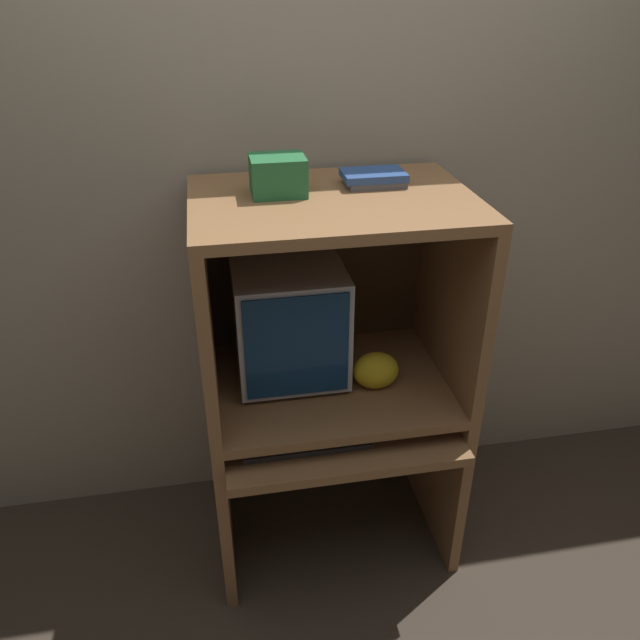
% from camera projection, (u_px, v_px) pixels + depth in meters
% --- Properties ---
extents(ground_plane, '(12.00, 12.00, 0.00)m').
position_uv_depth(ground_plane, '(346.00, 589.00, 2.40)').
color(ground_plane, '#3D3328').
extents(wall_back, '(6.00, 0.06, 2.60)m').
position_uv_depth(wall_back, '(313.00, 204.00, 2.37)').
color(wall_back, gray).
rests_on(wall_back, ground_plane).
extents(desk_base, '(0.91, 0.72, 0.65)m').
position_uv_depth(desk_base, '(333.00, 460.00, 2.43)').
color(desk_base, brown).
rests_on(desk_base, ground_plane).
extents(desk_monitor_shelf, '(0.91, 0.65, 0.10)m').
position_uv_depth(desk_monitor_shelf, '(331.00, 385.00, 2.32)').
color(desk_monitor_shelf, brown).
rests_on(desk_monitor_shelf, desk_base).
extents(hutch_upper, '(0.91, 0.65, 0.70)m').
position_uv_depth(hutch_upper, '(330.00, 264.00, 2.11)').
color(hutch_upper, brown).
rests_on(hutch_upper, desk_monitor_shelf).
extents(crt_monitor, '(0.39, 0.39, 0.44)m').
position_uv_depth(crt_monitor, '(289.00, 321.00, 2.24)').
color(crt_monitor, '#B2B2B7').
rests_on(crt_monitor, desk_monitor_shelf).
extents(keyboard, '(0.44, 0.14, 0.03)m').
position_uv_depth(keyboard, '(306.00, 441.00, 2.14)').
color(keyboard, '#2D2D30').
rests_on(keyboard, desk_base).
extents(mouse, '(0.08, 0.05, 0.03)m').
position_uv_depth(mouse, '(386.00, 429.00, 2.19)').
color(mouse, black).
rests_on(mouse, desk_base).
extents(snack_bag, '(0.17, 0.12, 0.14)m').
position_uv_depth(snack_bag, '(376.00, 370.00, 2.24)').
color(snack_bag, gold).
rests_on(snack_bag, desk_monitor_shelf).
extents(book_stack, '(0.21, 0.14, 0.05)m').
position_uv_depth(book_stack, '(374.00, 178.00, 2.06)').
color(book_stack, '#4C4C51').
rests_on(book_stack, hutch_upper).
extents(storage_box, '(0.17, 0.15, 0.12)m').
position_uv_depth(storage_box, '(278.00, 175.00, 1.96)').
color(storage_box, '#236638').
rests_on(storage_box, hutch_upper).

